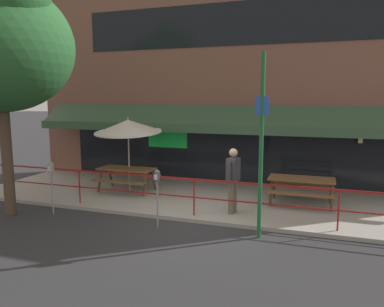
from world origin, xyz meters
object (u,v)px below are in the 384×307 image
at_px(picnic_table_centre, 301,183).
at_px(parking_meter_near, 51,172).
at_px(parking_meter_far, 157,181).
at_px(pedestrian_walking, 233,177).
at_px(street_sign_pole, 261,145).
at_px(picnic_table_left, 127,173).
at_px(patio_umbrella_left, 128,127).

height_order(picnic_table_centre, parking_meter_near, parking_meter_near).
bearing_deg(parking_meter_far, pedestrian_walking, 43.35).
height_order(parking_meter_far, street_sign_pole, street_sign_pole).
xyz_separation_m(picnic_table_left, street_sign_pole, (4.62, -2.40, 1.38)).
xyz_separation_m(picnic_table_centre, pedestrian_walking, (-1.65, -1.40, 0.35)).
distance_m(patio_umbrella_left, pedestrian_walking, 4.10).
bearing_deg(patio_umbrella_left, street_sign_pole, -29.09).
bearing_deg(parking_meter_near, patio_umbrella_left, 71.72).
bearing_deg(street_sign_pole, parking_meter_far, -176.44).
relative_size(patio_umbrella_left, parking_meter_far, 1.68).
height_order(parking_meter_near, street_sign_pole, street_sign_pole).
relative_size(picnic_table_left, pedestrian_walking, 1.05).
bearing_deg(picnic_table_left, picnic_table_centre, 2.86).
distance_m(patio_umbrella_left, parking_meter_near, 2.97).
xyz_separation_m(patio_umbrella_left, parking_meter_near, (-0.87, -2.65, -1.03)).
bearing_deg(parking_meter_near, picnic_table_centre, 23.76).
bearing_deg(parking_meter_near, picnic_table_left, 70.59).
bearing_deg(patio_umbrella_left, parking_meter_far, -50.77).
xyz_separation_m(parking_meter_near, street_sign_pole, (5.49, 0.08, 0.94)).
distance_m(patio_umbrella_left, street_sign_pole, 5.28).
xyz_separation_m(pedestrian_walking, street_sign_pole, (0.89, -1.27, 1.03)).
bearing_deg(pedestrian_walking, patio_umbrella_left, 160.83).
distance_m(picnic_table_centre, pedestrian_walking, 2.19).
bearing_deg(parking_meter_far, parking_meter_near, 178.71).
height_order(parking_meter_near, parking_meter_far, same).
relative_size(picnic_table_centre, parking_meter_far, 1.27).
height_order(picnic_table_centre, patio_umbrella_left, patio_umbrella_left).
xyz_separation_m(picnic_table_centre, patio_umbrella_left, (-5.38, -0.10, 1.47)).
relative_size(picnic_table_left, parking_meter_far, 1.27).
xyz_separation_m(parking_meter_near, parking_meter_far, (3.09, -0.07, 0.00)).
relative_size(picnic_table_centre, parking_meter_near, 1.27).
relative_size(pedestrian_walking, street_sign_pole, 0.42).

